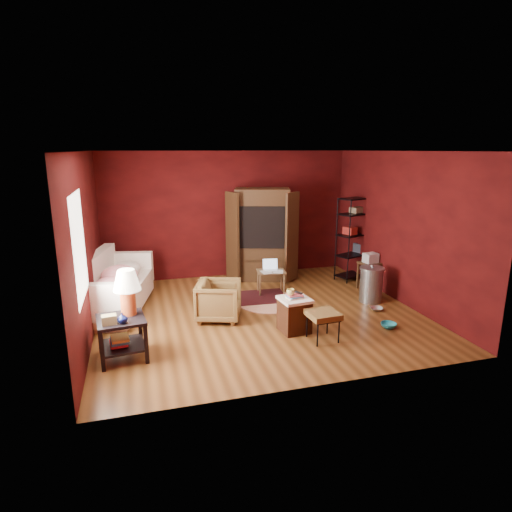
{
  "coord_description": "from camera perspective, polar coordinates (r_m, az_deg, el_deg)",
  "views": [
    {
      "loc": [
        -1.99,
        -6.83,
        2.83
      ],
      "look_at": [
        0.0,
        0.2,
        1.0
      ],
      "focal_mm": 30.0,
      "sensor_mm": 36.0,
      "label": 1
    }
  ],
  "objects": [
    {
      "name": "sofa_cushions",
      "position": [
        8.01,
        -18.54,
        -3.9
      ],
      "size": [
        1.38,
        2.39,
        0.94
      ],
      "rotation": [
        0.0,
        0.0,
        -0.23
      ],
      "color": "white",
      "rests_on": "sofa"
    },
    {
      "name": "side_table",
      "position": [
        6.17,
        -17.16,
        -6.37
      ],
      "size": [
        0.69,
        0.69,
        1.24
      ],
      "rotation": [
        0.0,
        0.0,
        0.12
      ],
      "color": "black",
      "rests_on": "ground"
    },
    {
      "name": "mug",
      "position": [
        6.69,
        4.64,
        -4.72
      ],
      "size": [
        0.15,
        0.13,
        0.12
      ],
      "primitive_type": "imported",
      "rotation": [
        0.0,
        0.0,
        -0.36
      ],
      "color": "#EDD774",
      "rests_on": "hamper"
    },
    {
      "name": "laptop_desk",
      "position": [
        8.55,
        2.01,
        -2.29
      ],
      "size": [
        0.61,
        0.5,
        0.69
      ],
      "rotation": [
        0.0,
        0.0,
        -0.15
      ],
      "color": "brown",
      "rests_on": "ground"
    },
    {
      "name": "sofa",
      "position": [
        8.02,
        -18.29,
        -4.54
      ],
      "size": [
        0.86,
        1.96,
        0.74
      ],
      "primitive_type": "imported",
      "rotation": [
        0.0,
        0.0,
        1.4
      ],
      "color": "white",
      "rests_on": "ground"
    },
    {
      "name": "rug_round",
      "position": [
        8.2,
        1.85,
        -6.09
      ],
      "size": [
        1.4,
        1.4,
        0.01
      ],
      "rotation": [
        0.0,
        0.0,
        -0.1
      ],
      "color": "beige",
      "rests_on": "ground"
    },
    {
      "name": "footstool",
      "position": [
        6.58,
        8.95,
        -7.86
      ],
      "size": [
        0.47,
        0.47,
        0.46
      ],
      "rotation": [
        0.0,
        0.0,
        0.06
      ],
      "color": "black",
      "rests_on": "ground"
    },
    {
      "name": "wire_shelving",
      "position": [
        9.69,
        13.21,
        2.8
      ],
      "size": [
        0.97,
        0.68,
        1.82
      ],
      "rotation": [
        0.0,
        0.0,
        0.37
      ],
      "color": "black",
      "rests_on": "ground"
    },
    {
      "name": "vase",
      "position": [
        5.97,
        -17.39,
        -7.92
      ],
      "size": [
        0.18,
        0.18,
        0.14
      ],
      "primitive_type": "imported",
      "rotation": [
        0.0,
        0.0,
        0.39
      ],
      "color": "#0D1242",
      "rests_on": "side_table"
    },
    {
      "name": "pet_bowl_steel",
      "position": [
        8.05,
        15.8,
        -6.23
      ],
      "size": [
        0.23,
        0.1,
        0.23
      ],
      "primitive_type": "imported",
      "rotation": [
        0.0,
        0.0,
        -0.19
      ],
      "color": "silver",
      "rests_on": "ground"
    },
    {
      "name": "room",
      "position": [
        7.24,
        0.16,
        2.68
      ],
      "size": [
        5.54,
        5.04,
        2.84
      ],
      "color": "brown",
      "rests_on": "ground"
    },
    {
      "name": "trash_can",
      "position": [
        8.41,
        15.1,
        -3.66
      ],
      "size": [
        0.59,
        0.59,
        0.72
      ],
      "rotation": [
        0.0,
        0.0,
        -0.33
      ],
      "color": "gray",
      "rests_on": "ground"
    },
    {
      "name": "tv_armoire",
      "position": [
        9.38,
        0.82,
        3.1
      ],
      "size": [
        1.52,
        1.11,
        2.01
      ],
      "rotation": [
        0.0,
        0.0,
        -0.29
      ],
      "color": "#422513",
      "rests_on": "ground"
    },
    {
      "name": "rug_oriental",
      "position": [
        8.4,
        -0.23,
        -5.51
      ],
      "size": [
        1.3,
        0.91,
        0.01
      ],
      "rotation": [
        0.0,
        0.0,
        -0.06
      ],
      "color": "#51151B",
      "rests_on": "ground"
    },
    {
      "name": "small_stand",
      "position": [
        9.05,
        15.0,
        -0.85
      ],
      "size": [
        0.45,
        0.45,
        0.77
      ],
      "rotation": [
        0.0,
        0.0,
        0.19
      ],
      "color": "#422513",
      "rests_on": "ground"
    },
    {
      "name": "armchair",
      "position": [
        7.31,
        -4.98,
        -5.69
      ],
      "size": [
        0.86,
        0.89,
        0.73
      ],
      "primitive_type": "imported",
      "rotation": [
        0.0,
        0.0,
        1.25
      ],
      "color": "black",
      "rests_on": "ground"
    },
    {
      "name": "pet_bowl_turquoise",
      "position": [
        7.35,
        17.32,
        -8.2
      ],
      "size": [
        0.26,
        0.16,
        0.25
      ],
      "primitive_type": "imported",
      "rotation": [
        0.0,
        0.0,
        -0.35
      ],
      "color": "#27A3B7",
      "rests_on": "ground"
    },
    {
      "name": "hamper",
      "position": [
        6.87,
        5.13,
        -7.71
      ],
      "size": [
        0.5,
        0.5,
        0.64
      ],
      "rotation": [
        0.0,
        0.0,
        0.11
      ],
      "color": "#461F10",
      "rests_on": "ground"
    }
  ]
}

